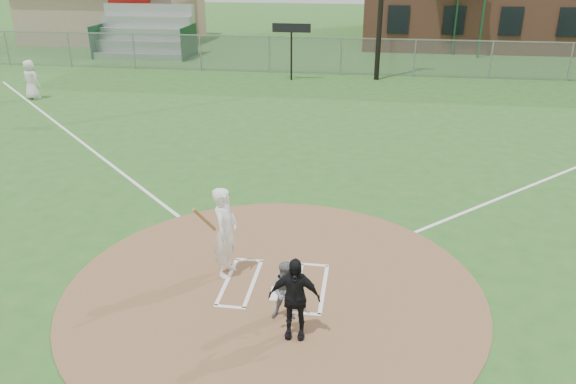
# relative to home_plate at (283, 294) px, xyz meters

# --- Properties ---
(ground) EXTENTS (140.00, 140.00, 0.00)m
(ground) POSITION_rel_home_plate_xyz_m (-0.22, 0.19, -0.04)
(ground) COLOR #27591E
(ground) RESTS_ON ground
(dirt_circle) EXTENTS (8.40, 8.40, 0.02)m
(dirt_circle) POSITION_rel_home_plate_xyz_m (-0.22, 0.19, -0.03)
(dirt_circle) COLOR brown
(dirt_circle) RESTS_ON ground
(home_plate) EXTENTS (0.53, 0.53, 0.03)m
(home_plate) POSITION_rel_home_plate_xyz_m (0.00, 0.00, 0.00)
(home_plate) COLOR white
(home_plate) RESTS_ON dirt_circle
(foul_line_third) EXTENTS (17.04, 17.04, 0.01)m
(foul_line_third) POSITION_rel_home_plate_xyz_m (-9.22, 9.19, -0.03)
(foul_line_third) COLOR white
(foul_line_third) RESTS_ON ground
(catcher) EXTENTS (0.60, 0.49, 1.16)m
(catcher) POSITION_rel_home_plate_xyz_m (0.19, -0.74, 0.56)
(catcher) COLOR slate
(catcher) RESTS_ON dirt_circle
(umpire) EXTENTS (0.92, 0.41, 1.54)m
(umpire) POSITION_rel_home_plate_xyz_m (0.39, -1.22, 0.75)
(umpire) COLOR black
(umpire) RESTS_ON dirt_circle
(ondeck_player) EXTENTS (1.01, 0.82, 1.78)m
(ondeck_player) POSITION_rel_home_plate_xyz_m (-14.02, 14.48, 0.85)
(ondeck_player) COLOR silver
(ondeck_player) RESTS_ON ground
(batters_boxes) EXTENTS (2.08, 1.88, 0.01)m
(batters_boxes) POSITION_rel_home_plate_xyz_m (-0.22, 0.34, -0.01)
(batters_boxes) COLOR white
(batters_boxes) RESTS_ON dirt_circle
(batter_at_plate) EXTENTS (0.75, 1.07, 1.95)m
(batter_at_plate) POSITION_rel_home_plate_xyz_m (-1.29, 0.63, 0.96)
(batter_at_plate) COLOR white
(batter_at_plate) RESTS_ON dirt_circle
(outfield_fence) EXTENTS (56.08, 0.08, 2.03)m
(outfield_fence) POSITION_rel_home_plate_xyz_m (-0.22, 22.19, 0.98)
(outfield_fence) COLOR slate
(outfield_fence) RESTS_ON ground
(bleachers) EXTENTS (6.08, 3.20, 3.20)m
(bleachers) POSITION_rel_home_plate_xyz_m (-13.22, 26.39, 1.55)
(bleachers) COLOR #B7BABF
(bleachers) RESTS_ON ground
(clubhouse) EXTENTS (12.20, 8.71, 6.23)m
(clubhouse) POSITION_rel_home_plate_xyz_m (-18.22, 33.18, 2.35)
(clubhouse) COLOR tan
(clubhouse) RESTS_ON ground
(scoreboard_sign) EXTENTS (2.00, 0.10, 2.93)m
(scoreboard_sign) POSITION_rel_home_plate_xyz_m (-2.72, 20.39, 2.35)
(scoreboard_sign) COLOR black
(scoreboard_sign) RESTS_ON ground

